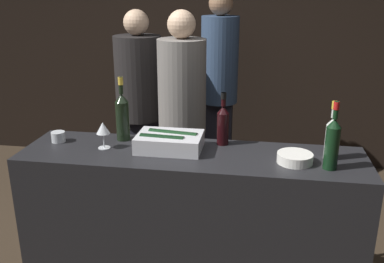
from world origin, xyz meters
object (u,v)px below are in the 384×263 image
Objects in this scene: wine_glass at (103,129)px; person_blond_tee at (219,82)px; candle_votive at (58,137)px; rose_wine_bottle at (332,135)px; red_wine_bottle_burgundy at (332,142)px; champagne_bottle at (122,115)px; person_grey_polo at (182,110)px; person_in_hoodie at (139,100)px; ice_bin_with_bottles at (169,141)px; red_wine_bottle_black_foil at (223,123)px; bowl_white at (295,158)px.

person_blond_tee reaches higher than wine_glass.
person_blond_tee reaches higher than candle_votive.
candle_votive is 1.57m from rose_wine_bottle.
champagne_bottle is (-1.17, 0.25, 0.01)m from red_wine_bottle_burgundy.
rose_wine_bottle is (0.02, 0.14, -0.01)m from red_wine_bottle_burgundy.
red_wine_bottle_burgundy is at bearing -83.14° from person_grey_polo.
red_wine_bottle_burgundy reaches higher than rose_wine_bottle.
person_in_hoodie is (-1.41, 1.23, -0.18)m from rose_wine_bottle.
red_wine_bottle_burgundy is at bearing -97.79° from rose_wine_bottle.
ice_bin_with_bottles is 0.88m from red_wine_bottle_burgundy.
candle_votive is 0.21× the size of champagne_bottle.
person_blond_tee is at bearing 96.52° from red_wine_bottle_black_foil.
wine_glass is at bearing -112.45° from champagne_bottle.
red_wine_bottle_black_foil is 0.98× the size of rose_wine_bottle.
person_in_hoodie is (-0.22, 1.12, -0.20)m from champagne_bottle.
champagne_bottle is at bearing -178.42° from red_wine_bottle_black_foil.
red_wine_bottle_black_foil is 0.81× the size of champagne_bottle.
red_wine_bottle_burgundy is at bearing -4.27° from wine_glass.
wine_glass is 1.26m from rose_wine_bottle.
wine_glass is 0.49× the size of rose_wine_bottle.
red_wine_bottle_black_foil is 0.61m from rose_wine_bottle.
candle_votive is at bearing 169.07° from wine_glass.
candle_votive is 0.40m from champagne_bottle.
champagne_bottle is (-0.31, 0.12, 0.10)m from ice_bin_with_bottles.
wine_glass is at bearing -113.79° from person_blond_tee.
ice_bin_with_bottles is at bearing -119.92° from person_grey_polo.
person_in_hoodie is at bearing 135.59° from red_wine_bottle_burgundy.
champagne_bottle is at bearing 167.94° from red_wine_bottle_burgundy.
rose_wine_bottle is at bearing 82.21° from red_wine_bottle_burgundy.
person_blond_tee is (0.50, 1.62, -0.06)m from wine_glass.
person_blond_tee is (-0.76, 1.57, -0.08)m from rose_wine_bottle.
wine_glass is 0.69m from red_wine_bottle_black_foil.
red_wine_bottle_burgundy is 0.14m from rose_wine_bottle.
champagne_bottle is (0.07, 0.16, 0.04)m from wine_glass.
candle_votive is 1.23m from person_in_hoodie.
person_blond_tee reaches higher than rose_wine_bottle.
candle_votive is 0.05× the size of person_grey_polo.
person_grey_polo is (0.28, 0.95, -0.15)m from wine_glass.
bowl_white is 1.21× the size of wine_glass.
candle_votive is at bearing -124.00° from person_blond_tee.
person_grey_polo is at bearing 73.49° from wine_glass.
candle_votive is 0.05× the size of person_in_hoodie.
wine_glass reaches higher than candle_votive.
person_blond_tee reaches higher than person_grey_polo.
ice_bin_with_bottles is 0.38m from wine_glass.
person_grey_polo is at bearing 137.26° from rose_wine_bottle.
wine_glass is at bearing -10.93° from candle_votive.
red_wine_bottle_burgundy is at bearing -8.70° from ice_bin_with_bottles.
ice_bin_with_bottles is at bearing -20.98° from champagne_bottle.
bowl_white is 0.53× the size of red_wine_bottle_burgundy.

